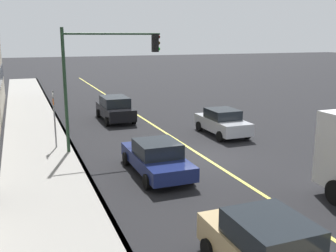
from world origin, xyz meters
The scene contains 10 objects.
ground centered at (0.00, 0.00, 0.00)m, with size 200.00×200.00×0.00m, color black.
sidewalk_slab centered at (0.00, 7.39, 0.07)m, with size 80.00×3.49×0.15m, color gray.
curb_edge centered at (0.00, 5.73, 0.07)m, with size 80.00×0.16×0.15m, color slate.
lane_stripe_center centered at (0.00, 0.00, 0.01)m, with size 80.00×0.16×0.01m, color #D8CC4C.
car_black centered at (9.99, 2.00, 0.85)m, with size 4.49×2.01×1.67m.
car_navy centered at (-1.24, 2.92, 0.72)m, with size 4.68×2.03×1.45m.
car_tan centered at (-9.36, 2.97, 0.83)m, with size 4.09×1.97×1.64m.
car_silver centered at (3.75, -2.97, 0.78)m, with size 4.09×1.93×1.54m.
traffic_light_mast centered at (2.96, 4.22, 4.24)m, with size 0.28×4.92×6.14m.
street_sign_post centered at (3.97, 6.55, 1.81)m, with size 0.60×0.08×3.08m.
Camera 1 is at (-16.27, 8.16, 5.73)m, focal length 42.02 mm.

